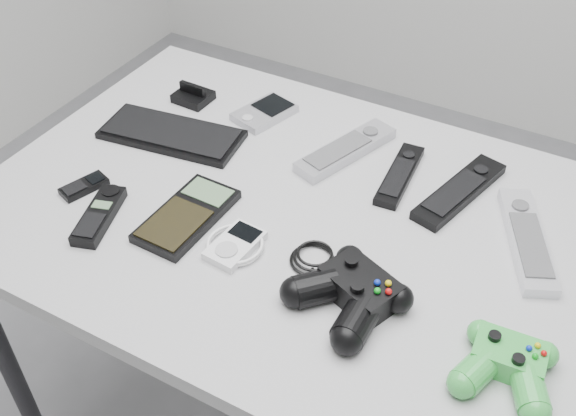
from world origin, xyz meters
The scene contains 14 objects.
desk centered at (-0.07, 0.05, 0.73)m, with size 1.20×0.77×0.80m.
pda_keyboard centered at (-0.44, 0.12, 0.81)m, with size 0.28×0.12×0.02m, color black.
dock_bracket centered at (-0.48, 0.26, 0.82)m, with size 0.07×0.07×0.04m, color black.
pda centered at (-0.31, 0.28, 0.81)m, with size 0.08×0.13×0.02m, color #ACABB2.
remote_silver_a centered at (-0.11, 0.24, 0.82)m, with size 0.06×0.23×0.03m, color #ACABB2.
remote_black_a centered at (0.01, 0.22, 0.81)m, with size 0.04×0.19×0.02m, color black.
remote_black_b centered at (0.13, 0.23, 0.82)m, with size 0.06×0.23×0.02m, color black.
remote_silver_b centered at (0.26, 0.16, 0.82)m, with size 0.06×0.24×0.02m, color silver.
mobile_phone centered at (-0.48, -0.09, 0.81)m, with size 0.04×0.09×0.01m, color black.
cordless_handset centered at (-0.40, -0.14, 0.82)m, with size 0.05×0.14×0.02m, color black.
calculator centered at (-0.27, -0.06, 0.81)m, with size 0.10×0.19×0.02m, color black.
mp3_player centered at (-0.16, -0.09, 0.81)m, with size 0.10×0.10×0.02m, color silver.
controller_black centered at (0.06, -0.10, 0.83)m, with size 0.28×0.17×0.06m, color black, non-canonical shape.
controller_green centered at (0.30, -0.11, 0.83)m, with size 0.14×0.15×0.05m, color green, non-canonical shape.
Camera 1 is at (0.31, -0.74, 1.59)m, focal length 42.00 mm.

